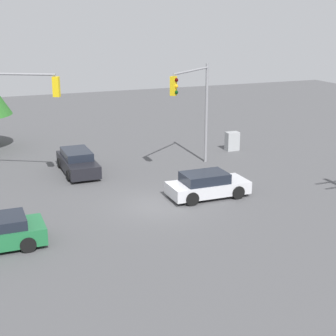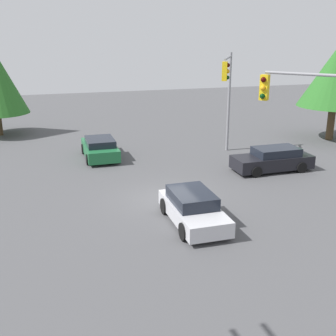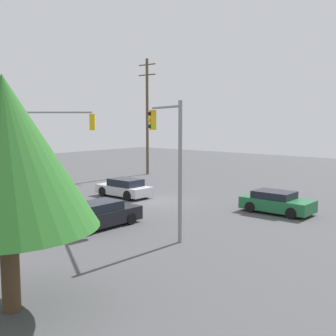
% 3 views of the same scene
% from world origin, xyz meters
% --- Properties ---
extents(ground_plane, '(80.00, 80.00, 0.00)m').
position_xyz_m(ground_plane, '(0.00, 0.00, 0.00)').
color(ground_plane, '#4C4C4F').
extents(sedan_silver, '(4.22, 1.94, 1.34)m').
position_xyz_m(sedan_silver, '(2.80, 0.29, 0.65)').
color(sedan_silver, silver).
rests_on(sedan_silver, ground_plane).
extents(sedan_dark, '(1.89, 4.59, 1.36)m').
position_xyz_m(sedan_dark, '(-2.54, 7.14, 0.66)').
color(sedan_dark, black).
rests_on(sedan_dark, ground_plane).
extents(sedan_green, '(4.22, 2.04, 1.32)m').
position_xyz_m(sedan_green, '(-8.03, -2.03, 0.65)').
color(sedan_green, '#1E6638').
rests_on(sedan_green, ground_plane).
extents(traffic_signal_main, '(3.75, 2.24, 6.46)m').
position_xyz_m(traffic_signal_main, '(-6.03, 5.73, 4.44)').
color(traffic_signal_main, gray).
rests_on(traffic_signal_main, ground_plane).
extents(traffic_signal_cross, '(3.75, 3.18, 6.32)m').
position_xyz_m(traffic_signal_cross, '(4.28, 5.23, 4.38)').
color(traffic_signal_cross, gray).
rests_on(traffic_signal_cross, ground_plane).
extents(tree_left, '(5.26, 5.26, 6.89)m').
position_xyz_m(tree_left, '(-8.01, 15.14, 4.68)').
color(tree_left, '#4C3823').
rests_on(tree_left, ground_plane).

